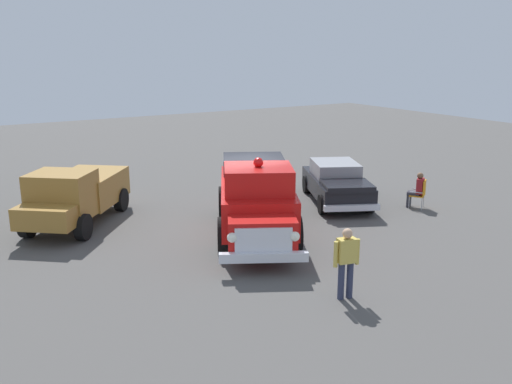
% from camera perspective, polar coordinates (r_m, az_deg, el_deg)
% --- Properties ---
extents(ground_plane, '(60.00, 60.00, 0.00)m').
position_cam_1_polar(ground_plane, '(17.82, -1.02, -3.61)').
color(ground_plane, '#514F4C').
extents(vintage_fire_truck, '(6.27, 4.73, 2.59)m').
position_cam_1_polar(vintage_fire_truck, '(16.74, 0.05, -0.53)').
color(vintage_fire_truck, black).
rests_on(vintage_fire_truck, ground).
extents(classic_hot_rod, '(4.73, 3.56, 1.46)m').
position_cam_1_polar(classic_hot_rod, '(20.66, 8.28, 0.95)').
color(classic_hot_rod, black).
rests_on(classic_hot_rod, ground).
extents(parked_pickup, '(4.87, 4.41, 1.90)m').
position_cam_1_polar(parked_pickup, '(18.81, -18.01, -0.21)').
color(parked_pickup, black).
rests_on(parked_pickup, ground).
extents(lawn_chair_near_truck, '(0.68, 0.68, 1.02)m').
position_cam_1_polar(lawn_chair_near_truck, '(20.59, 16.51, 0.00)').
color(lawn_chair_near_truck, '#B7BABF').
rests_on(lawn_chair_near_truck, ground).
extents(lawn_chair_by_car, '(0.64, 0.64, 1.02)m').
position_cam_1_polar(lawn_chair_by_car, '(22.26, 0.22, 1.69)').
color(lawn_chair_by_car, '#B7BABF').
rests_on(lawn_chair_by_car, ground).
extents(spectator_seated, '(0.65, 0.61, 1.29)m').
position_cam_1_polar(spectator_seated, '(20.58, 16.17, 0.33)').
color(spectator_seated, '#383842').
rests_on(spectator_seated, ground).
extents(spectator_standing, '(0.34, 0.65, 1.68)m').
position_cam_1_polar(spectator_standing, '(12.75, 9.25, -6.75)').
color(spectator_standing, '#2D334C').
rests_on(spectator_standing, ground).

